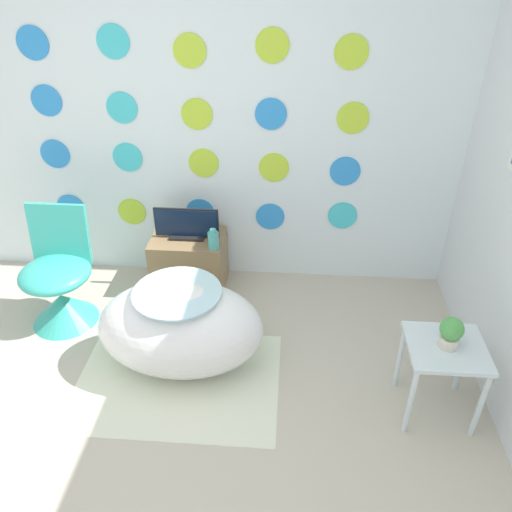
{
  "coord_description": "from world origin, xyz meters",
  "views": [
    {
      "loc": [
        0.66,
        -1.3,
        2.3
      ],
      "look_at": [
        0.49,
        0.99,
        0.84
      ],
      "focal_mm": 35.0,
      "sensor_mm": 36.0,
      "label": 1
    }
  ],
  "objects_px": {
    "vase": "(213,240)",
    "potted_plant_left": "(451,332)",
    "tv": "(187,225)",
    "bathtub": "(181,328)",
    "chair": "(60,288)"
  },
  "relations": [
    {
      "from": "bathtub",
      "to": "tv",
      "type": "relative_size",
      "value": 2.14
    },
    {
      "from": "bathtub",
      "to": "potted_plant_left",
      "type": "height_order",
      "value": "potted_plant_left"
    },
    {
      "from": "chair",
      "to": "potted_plant_left",
      "type": "height_order",
      "value": "chair"
    },
    {
      "from": "tv",
      "to": "vase",
      "type": "height_order",
      "value": "tv"
    },
    {
      "from": "chair",
      "to": "vase",
      "type": "bearing_deg",
      "value": 18.14
    },
    {
      "from": "vase",
      "to": "potted_plant_left",
      "type": "relative_size",
      "value": 0.85
    },
    {
      "from": "chair",
      "to": "vase",
      "type": "relative_size",
      "value": 5.31
    },
    {
      "from": "vase",
      "to": "tv",
      "type": "bearing_deg",
      "value": 147.73
    },
    {
      "from": "potted_plant_left",
      "to": "vase",
      "type": "bearing_deg",
      "value": 145.2
    },
    {
      "from": "chair",
      "to": "vase",
      "type": "height_order",
      "value": "chair"
    },
    {
      "from": "vase",
      "to": "potted_plant_left",
      "type": "xyz_separation_m",
      "value": [
        1.39,
        -0.97,
        0.08
      ]
    },
    {
      "from": "bathtub",
      "to": "chair",
      "type": "distance_m",
      "value": 1.0
    },
    {
      "from": "bathtub",
      "to": "potted_plant_left",
      "type": "relative_size",
      "value": 5.61
    },
    {
      "from": "chair",
      "to": "vase",
      "type": "distance_m",
      "value": 1.11
    },
    {
      "from": "chair",
      "to": "vase",
      "type": "xyz_separation_m",
      "value": [
        1.03,
        0.34,
        0.24
      ]
    }
  ]
}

